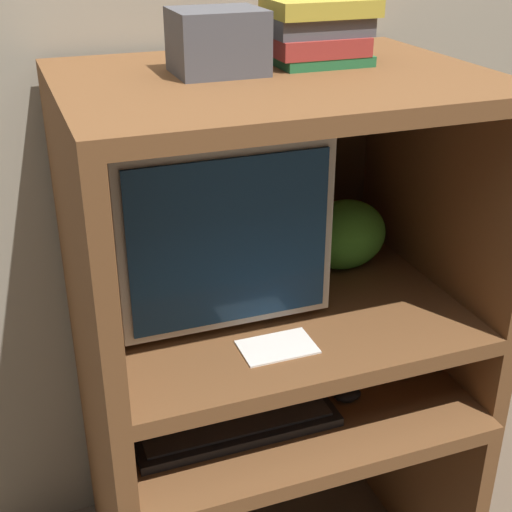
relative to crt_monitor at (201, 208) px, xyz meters
The scene contains 11 objects.
wall_back 0.42m from the crt_monitor, 65.44° to the left, with size 6.00×0.06×2.60m.
desk_base 0.67m from the crt_monitor, 44.62° to the right, with size 0.86×0.69×0.62m.
desk_monitor_shelf 0.30m from the crt_monitor, 34.45° to the right, with size 0.86×0.66×0.20m.
hutch_upper 0.20m from the crt_monitor, 24.84° to the right, with size 0.86×0.66×0.51m.
crt_monitor is the anchor object (origin of this frame).
keyboard 0.47m from the crt_monitor, 93.27° to the right, with size 0.44×0.17×0.03m.
mouse 0.53m from the crt_monitor, 45.28° to the right, with size 0.06×0.04×0.03m.
snack_bag 0.38m from the crt_monitor, ahead, with size 0.21×0.16×0.17m.
book_stack 0.45m from the crt_monitor, ahead, with size 0.21×0.16×0.13m.
paper_card 0.36m from the crt_monitor, 75.92° to the right, with size 0.15×0.10×0.00m.
storage_box 0.37m from the crt_monitor, 56.14° to the right, with size 0.17×0.15×0.12m.
Camera 1 is at (-0.53, -0.99, 1.62)m, focal length 50.00 mm.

